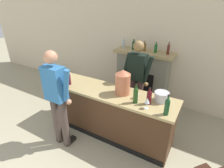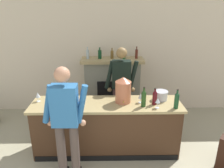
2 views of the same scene
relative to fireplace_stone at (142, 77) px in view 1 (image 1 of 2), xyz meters
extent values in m
cube|color=beige|center=(-0.25, 0.26, 0.67)|extent=(12.00, 0.07, 2.75)
cube|color=#422919|center=(-0.13, -1.49, -0.25)|extent=(2.50, 0.61, 0.90)
cube|color=tan|center=(-0.13, -1.49, 0.23)|extent=(2.57, 0.68, 0.04)
cube|color=black|center=(-0.13, -1.80, -0.65)|extent=(2.45, 0.01, 0.10)
cube|color=gray|center=(0.00, 0.01, -0.05)|extent=(1.26, 0.44, 1.31)
cube|color=black|center=(0.00, -0.23, -0.22)|extent=(0.70, 0.02, 0.84)
cube|color=tan|center=(0.00, -0.01, 0.64)|extent=(1.42, 0.52, 0.07)
cylinder|color=#A5B8BB|center=(-0.56, -0.01, 0.78)|extent=(0.07, 0.07, 0.20)
cylinder|color=#A5B8BB|center=(-0.56, -0.01, 0.91)|extent=(0.03, 0.03, 0.07)
cylinder|color=#0F391C|center=(-0.28, -0.01, 0.77)|extent=(0.08, 0.08, 0.19)
cylinder|color=#0F391C|center=(-0.28, -0.01, 0.90)|extent=(0.03, 0.03, 0.06)
cylinder|color=brown|center=(-0.01, -0.01, 0.77)|extent=(0.07, 0.07, 0.18)
cylinder|color=brown|center=(-0.01, -0.01, 0.89)|extent=(0.03, 0.03, 0.06)
cylinder|color=#17561E|center=(0.27, -0.01, 0.77)|extent=(0.07, 0.07, 0.19)
cylinder|color=#17561E|center=(0.27, -0.01, 0.89)|extent=(0.03, 0.03, 0.06)
cylinder|color=#4F1D14|center=(0.55, -0.01, 0.78)|extent=(0.06, 0.06, 0.21)
cylinder|color=#4F1D14|center=(0.55, -0.01, 0.92)|extent=(0.02, 0.02, 0.07)
cylinder|color=#48443F|center=(-2.76, -0.46, -0.60)|extent=(0.34, 0.34, 0.20)
cylinder|color=#332319|center=(-2.76, -0.46, -0.51)|extent=(0.31, 0.31, 0.02)
cone|color=#478B43|center=(-2.65, -0.47, -0.31)|extent=(0.14, 0.33, 0.37)
cone|color=green|center=(-2.74, -0.37, -0.32)|extent=(0.30, 0.18, 0.34)
cone|color=#3C8B38|center=(-2.86, -0.47, -0.31)|extent=(0.15, 0.28, 0.35)
cone|color=#378B39|center=(-2.77, -0.55, -0.35)|extent=(0.29, 0.15, 0.29)
cylinder|color=#4A3D37|center=(-0.59, -2.19, -0.22)|extent=(0.13, 0.13, 0.96)
cube|color=black|center=(-0.59, -2.12, -0.67)|extent=(0.10, 0.24, 0.07)
cylinder|color=#4A3D37|center=(-0.79, -2.19, -0.22)|extent=(0.13, 0.13, 0.96)
cube|color=black|center=(-0.79, -2.12, -0.67)|extent=(0.10, 0.24, 0.07)
cube|color=#2C68A3|center=(-0.69, -2.19, 0.55)|extent=(0.36, 0.23, 0.58)
cylinder|color=#2C68A3|center=(-0.46, -2.18, 0.56)|extent=(0.20, 0.08, 0.57)
sphere|color=tan|center=(-0.46, -2.16, 0.26)|extent=(0.09, 0.09, 0.09)
cylinder|color=#2C68A3|center=(-0.92, -2.17, 0.56)|extent=(0.20, 0.08, 0.57)
sphere|color=tan|center=(-0.92, -2.15, 0.26)|extent=(0.09, 0.09, 0.09)
sphere|color=tan|center=(-0.69, -2.19, 0.99)|extent=(0.21, 0.21, 0.21)
cylinder|color=#523C3B|center=(0.06, -0.81, -0.21)|extent=(0.13, 0.13, 0.99)
cube|color=black|center=(0.06, -0.88, -0.67)|extent=(0.11, 0.24, 0.07)
cylinder|color=#523C3B|center=(0.26, -0.82, -0.21)|extent=(0.13, 0.13, 0.99)
cube|color=black|center=(0.26, -0.89, -0.67)|extent=(0.11, 0.24, 0.07)
cube|color=black|center=(0.16, -0.81, 0.56)|extent=(0.36, 0.23, 0.54)
cylinder|color=black|center=(-0.07, -0.83, 0.55)|extent=(0.20, 0.08, 0.57)
sphere|color=olive|center=(-0.07, -0.85, 0.25)|extent=(0.09, 0.09, 0.09)
cylinder|color=black|center=(0.39, -0.84, 0.55)|extent=(0.20, 0.08, 0.57)
sphere|color=olive|center=(0.39, -0.86, 0.25)|extent=(0.09, 0.09, 0.09)
sphere|color=olive|center=(0.16, -0.81, 0.98)|extent=(0.21, 0.21, 0.21)
cylinder|color=#BA6746|center=(0.16, -1.44, 0.43)|extent=(0.27, 0.27, 0.37)
cone|color=#BA6746|center=(0.16, -1.44, 0.66)|extent=(0.27, 0.27, 0.08)
cylinder|color=#B29333|center=(0.16, -1.59, 0.32)|extent=(0.02, 0.04, 0.02)
cylinder|color=silver|center=(0.83, -1.35, 0.32)|extent=(0.23, 0.23, 0.15)
cylinder|color=silver|center=(0.83, -1.35, 0.41)|extent=(0.24, 0.24, 0.01)
cylinder|color=#501122|center=(-0.92, -1.64, 0.35)|extent=(0.06, 0.06, 0.21)
sphere|color=#501122|center=(-0.92, -1.64, 0.46)|extent=(0.06, 0.06, 0.06)
cylinder|color=#501122|center=(-0.92, -1.64, 0.50)|extent=(0.03, 0.03, 0.08)
cylinder|color=black|center=(-0.92, -1.64, 0.54)|extent=(0.03, 0.03, 0.01)
cylinder|color=#204218|center=(0.48, -1.62, 0.37)|extent=(0.08, 0.08, 0.24)
sphere|color=#204218|center=(0.48, -1.62, 0.48)|extent=(0.07, 0.07, 0.07)
cylinder|color=#204218|center=(0.48, -1.62, 0.53)|extent=(0.03, 0.03, 0.09)
cylinder|color=black|center=(0.48, -1.62, 0.58)|extent=(0.03, 0.03, 0.01)
cylinder|color=#4E0E15|center=(0.68, -1.54, 0.35)|extent=(0.08, 0.08, 0.20)
sphere|color=#4E0E15|center=(0.68, -1.54, 0.45)|extent=(0.07, 0.07, 0.07)
cylinder|color=#4E0E15|center=(0.68, -1.54, 0.49)|extent=(0.03, 0.03, 0.08)
cylinder|color=black|center=(0.68, -1.54, 0.53)|extent=(0.03, 0.03, 0.01)
cylinder|color=#184423|center=(1.00, -1.69, 0.36)|extent=(0.07, 0.07, 0.23)
sphere|color=#184423|center=(1.00, -1.69, 0.48)|extent=(0.07, 0.07, 0.07)
cylinder|color=#184423|center=(1.00, -1.69, 0.52)|extent=(0.03, 0.03, 0.09)
cylinder|color=black|center=(1.00, -1.69, 0.57)|extent=(0.03, 0.03, 0.01)
cylinder|color=silver|center=(0.70, -1.68, 0.25)|extent=(0.07, 0.07, 0.01)
cylinder|color=silver|center=(0.70, -1.68, 0.30)|extent=(0.01, 0.01, 0.09)
cone|color=silver|center=(0.70, -1.68, 0.38)|extent=(0.08, 0.08, 0.08)
cylinder|color=silver|center=(-1.31, -1.40, 0.25)|extent=(0.07, 0.07, 0.01)
cylinder|color=silver|center=(-1.31, -1.40, 0.29)|extent=(0.01, 0.01, 0.07)
cone|color=silver|center=(-1.31, -1.40, 0.37)|extent=(0.08, 0.08, 0.09)
cylinder|color=silver|center=(0.45, -1.47, 0.25)|extent=(0.07, 0.07, 0.01)
cylinder|color=silver|center=(0.45, -1.47, 0.29)|extent=(0.01, 0.01, 0.07)
cone|color=silver|center=(0.45, -1.47, 0.37)|extent=(0.08, 0.08, 0.09)
camera|label=1|loc=(1.39, -3.92, 1.75)|focal=28.00mm
camera|label=2|loc=(-0.09, -4.88, 1.83)|focal=35.00mm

